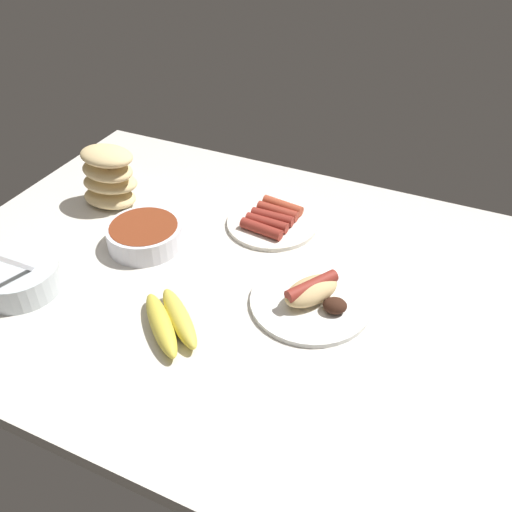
{
  "coord_description": "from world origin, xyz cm",
  "views": [
    {
      "loc": [
        39.37,
        -72.97,
        69.19
      ],
      "look_at": [
        4.28,
        3.61,
        3.0
      ],
      "focal_mm": 37.78,
      "sensor_mm": 36.0,
      "label": 1
    }
  ],
  "objects_px": {
    "banana_bunch": "(170,321)",
    "plate_hotdog_assembled": "(312,297)",
    "bowl_chili": "(145,235)",
    "plate_sausages": "(272,221)",
    "bowl_coleslaw": "(19,277)",
    "bread_stack": "(109,177)"
  },
  "relations": [
    {
      "from": "bowl_coleslaw",
      "to": "plate_sausages",
      "type": "height_order",
      "value": "bowl_coleslaw"
    },
    {
      "from": "bread_stack",
      "to": "bowl_chili",
      "type": "bearing_deg",
      "value": -33.08
    },
    {
      "from": "bowl_chili",
      "to": "banana_bunch",
      "type": "height_order",
      "value": "bowl_chili"
    },
    {
      "from": "banana_bunch",
      "to": "plate_hotdog_assembled",
      "type": "bearing_deg",
      "value": 38.49
    },
    {
      "from": "plate_sausages",
      "to": "bread_stack",
      "type": "bearing_deg",
      "value": -168.98
    },
    {
      "from": "bowl_chili",
      "to": "banana_bunch",
      "type": "xyz_separation_m",
      "value": [
        0.18,
        -0.19,
        -0.01
      ]
    },
    {
      "from": "bowl_chili",
      "to": "banana_bunch",
      "type": "bearing_deg",
      "value": -46.65
    },
    {
      "from": "bowl_coleslaw",
      "to": "bread_stack",
      "type": "distance_m",
      "value": 0.33
    },
    {
      "from": "bowl_chili",
      "to": "plate_sausages",
      "type": "relative_size",
      "value": 0.78
    },
    {
      "from": "bowl_coleslaw",
      "to": "banana_bunch",
      "type": "height_order",
      "value": "bowl_coleslaw"
    },
    {
      "from": "plate_hotdog_assembled",
      "to": "bowl_chili",
      "type": "relative_size",
      "value": 1.43
    },
    {
      "from": "bread_stack",
      "to": "banana_bunch",
      "type": "relative_size",
      "value": 0.87
    },
    {
      "from": "bowl_chili",
      "to": "banana_bunch",
      "type": "distance_m",
      "value": 0.26
    },
    {
      "from": "banana_bunch",
      "to": "bowl_coleslaw",
      "type": "bearing_deg",
      "value": -175.11
    },
    {
      "from": "bowl_coleslaw",
      "to": "bread_stack",
      "type": "relative_size",
      "value": 1.06
    },
    {
      "from": "bowl_coleslaw",
      "to": "banana_bunch",
      "type": "distance_m",
      "value": 0.32
    },
    {
      "from": "plate_hotdog_assembled",
      "to": "banana_bunch",
      "type": "relative_size",
      "value": 1.36
    },
    {
      "from": "bowl_chili",
      "to": "bread_stack",
      "type": "bearing_deg",
      "value": 146.92
    },
    {
      "from": "plate_hotdog_assembled",
      "to": "plate_sausages",
      "type": "height_order",
      "value": "plate_hotdog_assembled"
    },
    {
      "from": "plate_hotdog_assembled",
      "to": "plate_sausages",
      "type": "bearing_deg",
      "value": 129.2
    },
    {
      "from": "bowl_coleslaw",
      "to": "plate_hotdog_assembled",
      "type": "bearing_deg",
      "value": 20.02
    },
    {
      "from": "bowl_coleslaw",
      "to": "banana_bunch",
      "type": "bearing_deg",
      "value": 4.89
    }
  ]
}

